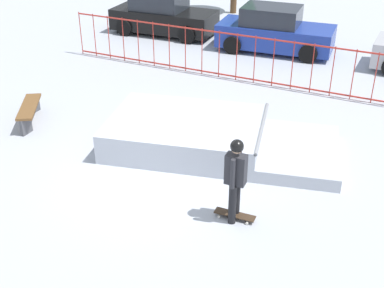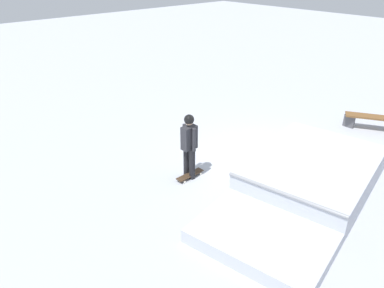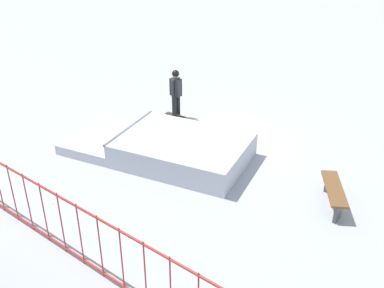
# 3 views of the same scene
# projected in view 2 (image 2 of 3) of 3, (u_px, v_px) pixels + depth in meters

# --- Properties ---
(ground_plane) EXTENTS (60.00, 60.00, 0.00)m
(ground_plane) POSITION_uv_depth(u_px,v_px,m) (267.00, 163.00, 10.01)
(ground_plane) COLOR #B2B7C1
(skate_ramp) EXTENTS (5.79, 3.58, 0.74)m
(skate_ramp) POSITION_uv_depth(u_px,v_px,m) (305.00, 181.00, 8.60)
(skate_ramp) COLOR silver
(skate_ramp) RESTS_ON ground
(skater) EXTENTS (0.38, 0.44, 1.73)m
(skater) POSITION_uv_depth(u_px,v_px,m) (189.00, 142.00, 8.92)
(skater) COLOR black
(skater) RESTS_ON ground
(skateboard) EXTENTS (0.80, 0.27, 0.09)m
(skateboard) POSITION_uv_depth(u_px,v_px,m) (190.00, 175.00, 9.31)
(skateboard) COLOR #3F2D1E
(skateboard) RESTS_ON ground
(park_bench) EXTENTS (1.15, 1.59, 0.48)m
(park_bench) POSITION_uv_depth(u_px,v_px,m) (371.00, 119.00, 11.78)
(park_bench) COLOR brown
(park_bench) RESTS_ON ground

